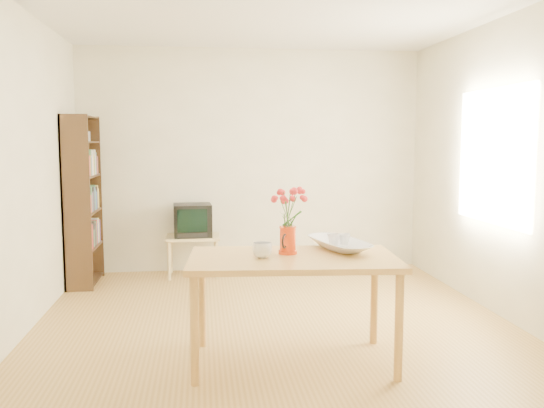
{
  "coord_description": "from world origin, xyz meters",
  "views": [
    {
      "loc": [
        -0.6,
        -4.53,
        1.54
      ],
      "look_at": [
        0.0,
        0.3,
        1.0
      ],
      "focal_mm": 38.0,
      "sensor_mm": 36.0,
      "label": 1
    }
  ],
  "objects": [
    {
      "name": "room",
      "position": [
        0.03,
        0.0,
        1.3
      ],
      "size": [
        4.5,
        4.5,
        4.5
      ],
      "color": "#A47A3A",
      "rests_on": "ground"
    },
    {
      "name": "table",
      "position": [
        0.02,
        -0.71,
        0.67
      ],
      "size": [
        1.47,
        0.91,
        0.75
      ],
      "rotation": [
        0.0,
        0.0,
        -0.07
      ],
      "color": "#BA863F",
      "rests_on": "ground"
    },
    {
      "name": "tv_stand",
      "position": [
        -0.7,
        1.97,
        0.39
      ],
      "size": [
        0.6,
        0.45,
        0.46
      ],
      "color": "tan",
      "rests_on": "ground"
    },
    {
      "name": "bookshelf",
      "position": [
        -1.85,
        1.75,
        0.84
      ],
      "size": [
        0.28,
        0.7,
        1.8
      ],
      "color": "black",
      "rests_on": "ground"
    },
    {
      "name": "pitcher",
      "position": [
        -0.0,
        -0.61,
        0.84
      ],
      "size": [
        0.13,
        0.2,
        0.2
      ],
      "rotation": [
        0.0,
        0.0,
        -0.46
      ],
      "color": "#E73D0D",
      "rests_on": "table"
    },
    {
      "name": "flowers",
      "position": [
        -0.0,
        -0.61,
        1.09
      ],
      "size": [
        0.22,
        0.22,
        0.31
      ],
      "primitive_type": null,
      "color": "#F4393E",
      "rests_on": "pitcher"
    },
    {
      "name": "mug",
      "position": [
        -0.19,
        -0.73,
        0.8
      ],
      "size": [
        0.14,
        0.14,
        0.11
      ],
      "primitive_type": "imported",
      "rotation": [
        0.0,
        0.0,
        3.21
      ],
      "color": "white",
      "rests_on": "table"
    },
    {
      "name": "bowl",
      "position": [
        0.39,
        -0.49,
        0.96
      ],
      "size": [
        0.54,
        0.54,
        0.41
      ],
      "primitive_type": "imported",
      "rotation": [
        0.0,
        0.0,
        0.25
      ],
      "color": "white",
      "rests_on": "table"
    },
    {
      "name": "teacup_a",
      "position": [
        0.35,
        -0.49,
        0.92
      ],
      "size": [
        0.1,
        0.1,
        0.07
      ],
      "primitive_type": "imported",
      "rotation": [
        0.0,
        0.0,
        0.25
      ],
      "color": "white",
      "rests_on": "bowl"
    },
    {
      "name": "teacup_b",
      "position": [
        0.44,
        -0.47,
        0.92
      ],
      "size": [
        0.08,
        0.08,
        0.07
      ],
      "primitive_type": "imported",
      "rotation": [
        0.0,
        0.0,
        1.69
      ],
      "color": "white",
      "rests_on": "bowl"
    },
    {
      "name": "television",
      "position": [
        -0.7,
        1.98,
        0.65
      ],
      "size": [
        0.44,
        0.41,
        0.36
      ],
      "rotation": [
        0.0,
        0.0,
        0.06
      ],
      "color": "black",
      "rests_on": "tv_stand"
    }
  ]
}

